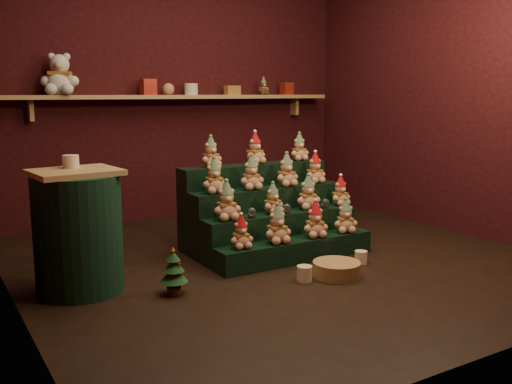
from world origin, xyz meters
TOP-DOWN VIEW (x-y plane):
  - ground at (0.00, 0.00)m, footprint 4.00×4.00m
  - back_wall at (0.00, 2.05)m, footprint 4.00×0.10m
  - right_wall at (2.05, 0.00)m, footprint 0.10×4.00m
  - back_shelf at (0.00, 1.87)m, footprint 3.60×0.26m
  - riser_tier_front at (0.10, -0.10)m, footprint 1.40×0.22m
  - riser_tier_midfront at (0.10, 0.12)m, footprint 1.40×0.22m
  - riser_tier_midback at (0.10, 0.34)m, footprint 1.40×0.22m
  - riser_tier_back at (0.10, 0.56)m, footprint 1.40×0.22m
  - teddy_0 at (-0.41, -0.10)m, footprint 0.20×0.18m
  - teddy_1 at (-0.09, -0.11)m, footprint 0.23×0.21m
  - teddy_2 at (0.28, -0.12)m, footprint 0.24×0.23m
  - teddy_3 at (0.59, -0.12)m, footprint 0.25×0.24m
  - teddy_4 at (-0.42, 0.11)m, footprint 0.24×0.22m
  - teddy_5 at (0.02, 0.12)m, footprint 0.21×0.19m
  - teddy_6 at (0.38, 0.13)m, footprint 0.25×0.23m
  - teddy_7 at (0.72, 0.11)m, footprint 0.19×0.17m
  - teddy_8 at (-0.41, 0.33)m, footprint 0.23×0.21m
  - teddy_9 at (-0.06, 0.33)m, footprint 0.23×0.21m
  - teddy_10 at (0.29, 0.32)m, footprint 0.21×0.19m
  - teddy_11 at (0.61, 0.33)m, footprint 0.20×0.18m
  - teddy_12 at (-0.33, 0.55)m, footprint 0.20×0.19m
  - teddy_13 at (0.12, 0.57)m, footprint 0.23×0.22m
  - teddy_14 at (0.60, 0.57)m, footprint 0.20×0.18m
  - snow_globe_a at (-0.22, 0.06)m, footprint 0.06×0.06m
  - snow_globe_b at (0.12, 0.06)m, footprint 0.06×0.06m
  - snow_globe_c at (0.52, 0.06)m, footprint 0.06×0.06m
  - side_table at (-1.57, 0.09)m, footprint 0.59×0.58m
  - table_ornament at (-1.57, 0.19)m, footprint 0.11×0.11m
  - mini_christmas_tree at (-1.05, -0.30)m, footprint 0.19×0.19m
  - mug_left at (-0.13, -0.54)m, footprint 0.11×0.11m
  - mug_right at (0.51, -0.42)m, footprint 0.10×0.10m
  - wicker_basket at (0.13, -0.58)m, footprint 0.42×0.42m
  - white_bear at (-1.24, 1.84)m, footprint 0.44×0.42m
  - brown_bear at (1.00, 1.84)m, footprint 0.15×0.13m
  - gift_tin_red_a at (-0.38, 1.85)m, footprint 0.14×0.14m
  - gift_tin_cream at (0.10, 1.85)m, footprint 0.14×0.14m
  - gift_tin_red_b at (1.32, 1.85)m, footprint 0.12×0.12m
  - shelf_plush_ball at (-0.16, 1.85)m, footprint 0.12×0.12m
  - scarf_gift_box at (0.60, 1.85)m, footprint 0.16×0.10m

SIDE VIEW (x-z plane):
  - ground at x=0.00m, z-range 0.00..0.00m
  - mug_right at x=0.51m, z-range 0.00..0.10m
  - wicker_basket at x=0.13m, z-range 0.00..0.11m
  - mug_left at x=-0.13m, z-range 0.00..0.11m
  - riser_tier_front at x=0.10m, z-range 0.00..0.18m
  - mini_christmas_tree at x=-1.05m, z-range 0.00..0.32m
  - riser_tier_midfront at x=0.10m, z-range 0.00..0.36m
  - riser_tier_midback at x=0.10m, z-range 0.00..0.54m
  - teddy_0 at x=-0.41m, z-range 0.18..0.43m
  - teddy_3 at x=0.59m, z-range 0.18..0.46m
  - teddy_2 at x=0.28m, z-range 0.18..0.47m
  - teddy_1 at x=-0.09m, z-range 0.18..0.49m
  - riser_tier_back at x=0.10m, z-range 0.00..0.72m
  - snow_globe_b at x=0.12m, z-range 0.36..0.44m
  - snow_globe_a at x=-0.22m, z-range 0.36..0.45m
  - snow_globe_c at x=0.52m, z-range 0.36..0.45m
  - side_table at x=-1.57m, z-range 0.00..0.83m
  - teddy_5 at x=0.02m, z-range 0.36..0.62m
  - teddy_7 at x=0.72m, z-range 0.36..0.62m
  - teddy_6 at x=0.38m, z-range 0.36..0.65m
  - teddy_4 at x=-0.42m, z-range 0.36..0.67m
  - teddy_11 at x=0.61m, z-range 0.54..0.81m
  - teddy_10 at x=0.29m, z-range 0.54..0.83m
  - teddy_9 at x=-0.06m, z-range 0.54..0.83m
  - teddy_8 at x=-0.41m, z-range 0.54..0.83m
  - teddy_14 at x=0.60m, z-range 0.72..0.97m
  - teddy_12 at x=-0.33m, z-range 0.72..0.98m
  - teddy_13 at x=0.12m, z-range 0.72..0.99m
  - table_ornament at x=-1.57m, z-range 0.84..0.93m
  - back_shelf at x=0.00m, z-range 1.17..1.41m
  - scarf_gift_box at x=0.60m, z-range 1.32..1.42m
  - gift_tin_cream at x=0.10m, z-range 1.32..1.44m
  - shelf_plush_ball at x=-0.16m, z-range 1.32..1.44m
  - gift_tin_red_b at x=1.32m, z-range 1.32..1.46m
  - back_wall at x=0.00m, z-range 0.00..2.80m
  - right_wall at x=2.05m, z-range 0.00..2.80m
  - gift_tin_red_a at x=-0.38m, z-range 1.32..1.48m
  - brown_bear at x=1.00m, z-range 1.32..1.51m
  - white_bear at x=-1.24m, z-range 1.32..1.80m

